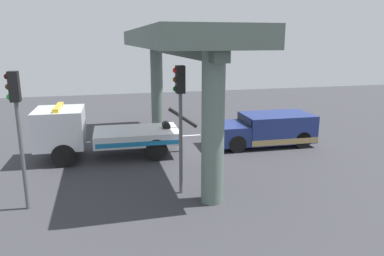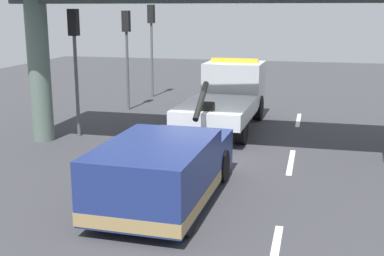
{
  "view_description": "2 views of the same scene",
  "coord_description": "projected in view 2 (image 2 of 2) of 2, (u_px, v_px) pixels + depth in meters",
  "views": [
    {
      "loc": [
        4.06,
        16.45,
        5.24
      ],
      "look_at": [
        -0.01,
        0.44,
        1.22
      ],
      "focal_mm": 34.04,
      "sensor_mm": 36.0,
      "label": 1
    },
    {
      "loc": [
        -14.71,
        -3.26,
        4.42
      ],
      "look_at": [
        -2.04,
        -0.19,
        1.36
      ],
      "focal_mm": 47.58,
      "sensor_mm": 36.0,
      "label": 2
    }
  ],
  "objects": [
    {
      "name": "ground_plane",
      "position": [
        202.0,
        157.0,
        15.69
      ],
      "size": [
        60.0,
        40.0,
        0.1
      ],
      "primitive_type": "cube",
      "color": "#38383D"
    },
    {
      "name": "traffic_light_near",
      "position": [
        75.0,
        45.0,
        17.48
      ],
      "size": [
        0.39,
        0.32,
        4.42
      ],
      "color": "#515456",
      "rests_on": "ground"
    },
    {
      "name": "lane_stripe_east",
      "position": [
        298.0,
        120.0,
        20.73
      ],
      "size": [
        2.6,
        0.16,
        0.01
      ],
      "primitive_type": "cube",
      "color": "silver",
      "rests_on": "ground"
    },
    {
      "name": "lane_stripe_mid",
      "position": [
        291.0,
        162.0,
        15.05
      ],
      "size": [
        2.6,
        0.16,
        0.01
      ],
      "primitive_type": "cube",
      "color": "silver",
      "rests_on": "ground"
    },
    {
      "name": "traffic_light_mid",
      "position": [
        151.0,
        31.0,
        25.49
      ],
      "size": [
        0.39,
        0.32,
        4.63
      ],
      "color": "#515456",
      "rests_on": "ground"
    },
    {
      "name": "lane_stripe_west",
      "position": [
        274.0,
        255.0,
        9.38
      ],
      "size": [
        2.6,
        0.16,
        0.01
      ],
      "primitive_type": "cube",
      "color": "silver",
      "rests_on": "ground"
    },
    {
      "name": "traffic_light_far",
      "position": [
        127.0,
        38.0,
        22.23
      ],
      "size": [
        0.39,
        0.32,
        4.35
      ],
      "color": "#515456",
      "rests_on": "ground"
    },
    {
      "name": "towed_van_green",
      "position": [
        164.0,
        171.0,
        11.72
      ],
      "size": [
        5.26,
        2.35,
        1.58
      ],
      "color": "navy",
      "rests_on": "ground"
    },
    {
      "name": "traffic_cone_orange",
      "position": [
        132.0,
        147.0,
        15.56
      ],
      "size": [
        0.53,
        0.53,
        0.63
      ],
      "color": "orange",
      "rests_on": "ground"
    },
    {
      "name": "tow_truck_white",
      "position": [
        227.0,
        94.0,
        19.62
      ],
      "size": [
        7.29,
        2.58,
        2.46
      ],
      "color": "silver",
      "rests_on": "ground"
    }
  ]
}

